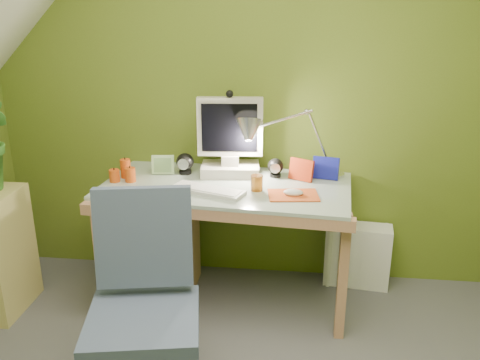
# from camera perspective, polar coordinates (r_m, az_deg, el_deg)

# --- Properties ---
(wall_back) EXTENTS (3.20, 0.01, 2.40)m
(wall_back) POSITION_cam_1_polar(r_m,az_deg,el_deg) (3.10, 1.29, 9.80)
(wall_back) COLOR olive
(wall_back) RESTS_ON floor
(desk) EXTENTS (1.44, 0.81, 0.74)m
(desk) POSITION_cam_1_polar(r_m,az_deg,el_deg) (3.01, -1.50, -7.11)
(desk) COLOR tan
(desk) RESTS_ON floor
(monitor) EXTENTS (0.44, 0.28, 0.57)m
(monitor) POSITION_cam_1_polar(r_m,az_deg,el_deg) (2.96, -1.13, 5.90)
(monitor) COLOR #B9B4A6
(monitor) RESTS_ON desk
(speaker_left) EXTENTS (0.11, 0.11, 0.13)m
(speaker_left) POSITION_cam_1_polar(r_m,az_deg,el_deg) (3.05, -6.19, 1.87)
(speaker_left) COLOR black
(speaker_left) RESTS_ON desk
(speaker_right) EXTENTS (0.09, 0.09, 0.11)m
(speaker_right) POSITION_cam_1_polar(r_m,az_deg,el_deg) (2.98, 4.01, 1.37)
(speaker_right) COLOR black
(speaker_right) RESTS_ON desk
(keyboard) EXTENTS (0.43, 0.26, 0.02)m
(keyboard) POSITION_cam_1_polar(r_m,az_deg,el_deg) (2.75, -3.63, -1.18)
(keyboard) COLOR silver
(keyboard) RESTS_ON desk
(mousepad) EXTENTS (0.29, 0.22, 0.01)m
(mousepad) POSITION_cam_1_polar(r_m,az_deg,el_deg) (2.71, 6.00, -1.70)
(mousepad) COLOR #BB4A1D
(mousepad) RESTS_ON desk
(mouse) EXTENTS (0.12, 0.08, 0.04)m
(mouse) POSITION_cam_1_polar(r_m,az_deg,el_deg) (2.70, 6.01, -1.41)
(mouse) COLOR silver
(mouse) RESTS_ON mousepad
(amber_tumbler) EXTENTS (0.07, 0.07, 0.09)m
(amber_tumbler) POSITION_cam_1_polar(r_m,az_deg,el_deg) (2.76, 1.89, -0.32)
(amber_tumbler) COLOR #8F5314
(amber_tumbler) RESTS_ON desk
(candle_cluster) EXTENTS (0.17, 0.15, 0.11)m
(candle_cluster) POSITION_cam_1_polar(r_m,az_deg,el_deg) (3.00, -12.97, 1.04)
(candle_cluster) COLOR #D24A12
(candle_cluster) RESTS_ON desk
(photo_frame_red) EXTENTS (0.14, 0.09, 0.12)m
(photo_frame_red) POSITION_cam_1_polar(r_m,az_deg,el_deg) (2.94, 6.90, 1.16)
(photo_frame_red) COLOR #AB2E12
(photo_frame_red) RESTS_ON desk
(photo_frame_blue) EXTENTS (0.15, 0.05, 0.13)m
(photo_frame_blue) POSITION_cam_1_polar(r_m,az_deg,el_deg) (2.98, 9.59, 1.34)
(photo_frame_blue) COLOR #151A96
(photo_frame_blue) RESTS_ON desk
(photo_frame_green) EXTENTS (0.13, 0.04, 0.11)m
(photo_frame_green) POSITION_cam_1_polar(r_m,az_deg,el_deg) (3.06, -8.65, 1.72)
(photo_frame_green) COLOR #A4CB8B
(photo_frame_green) RESTS_ON desk
(desk_lamp) EXTENTS (0.58, 0.31, 0.59)m
(desk_lamp) POSITION_cam_1_polar(r_m,az_deg,el_deg) (2.93, 7.67, 5.86)
(desk_lamp) COLOR #B1B0B5
(desk_lamp) RESTS_ON desk
(task_chair) EXTENTS (0.61, 0.61, 0.94)m
(task_chair) POSITION_cam_1_polar(r_m,az_deg,el_deg) (2.21, -10.83, -15.28)
(task_chair) COLOR #414E6B
(task_chair) RESTS_ON floor
(radiator) EXTENTS (0.42, 0.20, 0.40)m
(radiator) POSITION_cam_1_polar(r_m,az_deg,el_deg) (3.33, 13.02, -8.20)
(radiator) COLOR white
(radiator) RESTS_ON floor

